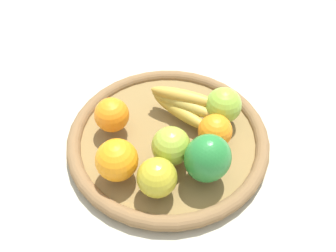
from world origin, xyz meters
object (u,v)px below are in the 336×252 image
object	(u,v)px
orange_1	(112,115)
orange_0	(117,160)
bell_pepper	(208,158)
apple_0	(223,105)
apple_2	(171,146)
orange_2	(215,131)
banana_bunch	(183,104)
apple_1	(157,177)

from	to	relation	value
orange_1	orange_0	world-z (taller)	orange_0
bell_pepper	orange_1	bearing A→B (deg)	-46.36
orange_0	apple_0	size ratio (longest dim) A/B	1.04
apple_2	orange_2	distance (m)	0.10
orange_2	bell_pepper	distance (m)	0.08
banana_bunch	apple_1	world-z (taller)	apple_1
orange_1	banana_bunch	world-z (taller)	orange_1
banana_bunch	bell_pepper	size ratio (longest dim) A/B	1.48
apple_2	apple_0	xyz separation A→B (m)	(-0.07, 0.14, 0.00)
orange_2	bell_pepper	bearing A→B (deg)	-31.16
banana_bunch	bell_pepper	xyz separation A→B (m)	(0.16, -0.00, 0.02)
banana_bunch	apple_0	size ratio (longest dim) A/B	1.92
bell_pepper	apple_1	bearing A→B (deg)	5.90
orange_1	apple_0	bearing A→B (deg)	80.61
orange_2	apple_0	world-z (taller)	apple_0
apple_2	banana_bunch	bearing A→B (deg)	152.46
apple_0	bell_pepper	bearing A→B (deg)	-32.68
orange_2	apple_0	bearing A→B (deg)	145.61
apple_2	apple_0	world-z (taller)	apple_0
apple_2	apple_1	distance (m)	0.07
apple_1	orange_1	bearing A→B (deg)	-163.51
bell_pepper	apple_2	bearing A→B (deg)	-43.66
apple_2	bell_pepper	bearing A→B (deg)	44.07
orange_1	apple_1	size ratio (longest dim) A/B	0.99
apple_1	bell_pepper	distance (m)	0.10
banana_bunch	orange_2	size ratio (longest dim) A/B	2.14
apple_1	apple_0	world-z (taller)	apple_0
apple_2	apple_1	world-z (taller)	apple_2
banana_bunch	orange_0	bearing A→B (deg)	-54.28
orange_1	apple_0	size ratio (longest dim) A/B	0.94
orange_0	orange_2	distance (m)	0.20
banana_bunch	orange_2	bearing A→B (deg)	21.35
orange_1	orange_0	distance (m)	0.12
apple_2	apple_1	bearing A→B (deg)	-35.50
apple_1	apple_0	bearing A→B (deg)	127.10
banana_bunch	apple_2	bearing A→B (deg)	-27.54
orange_0	apple_1	size ratio (longest dim) A/B	1.09
apple_0	orange_2	bearing A→B (deg)	-34.39
banana_bunch	apple_0	bearing A→B (deg)	65.29
banana_bunch	apple_0	distance (m)	0.09
orange_1	apple_2	world-z (taller)	apple_2
apple_2	apple_0	bearing A→B (deg)	118.84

